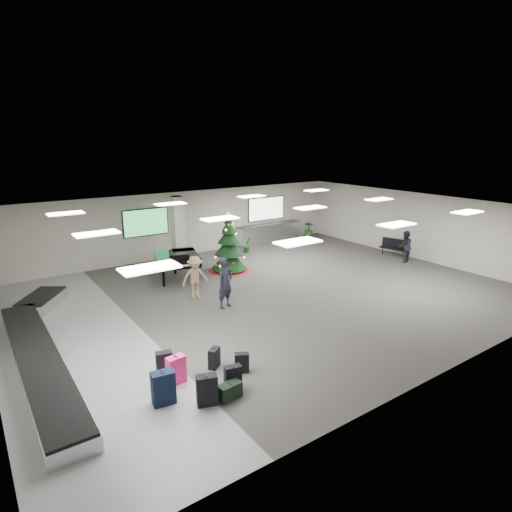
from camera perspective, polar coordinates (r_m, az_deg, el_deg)
ground at (r=16.22m, az=1.56°, el=-5.21°), size 18.00×18.00×0.00m
room_envelope at (r=15.87m, az=-0.93°, el=3.11°), size 18.02×14.02×3.21m
baggage_carousel at (r=13.37m, az=-26.92°, el=-10.72°), size 2.28×9.71×0.43m
service_counter at (r=24.06m, az=1.78°, el=3.05°), size 4.05×0.65×1.08m
suitcase_0 at (r=9.96m, az=-6.56°, el=-17.34°), size 0.52×0.40×0.74m
suitcase_1 at (r=10.44m, az=-3.11°, el=-15.90°), size 0.43×0.29×0.63m
pink_suitcase at (r=10.82m, az=-10.60°, el=-14.69°), size 0.47×0.30×0.72m
suitcase_3 at (r=11.36m, az=-5.59°, el=-13.38°), size 0.40×0.37×0.55m
navy_suitcase at (r=10.13m, az=-12.25°, el=-16.80°), size 0.54×0.36×0.80m
green_duffel at (r=10.21m, az=-3.54°, el=-17.52°), size 0.58×0.34×0.39m
suitcase_7 at (r=11.12m, az=-1.90°, el=-14.03°), size 0.41×0.35×0.54m
suitcase_8 at (r=11.28m, az=-12.14°, el=-13.75°), size 0.44×0.32×0.61m
christmas_tree at (r=18.94m, az=-3.64°, el=0.71°), size 1.87×1.87×2.66m
grand_piano at (r=17.98m, az=-10.47°, el=-0.39°), size 2.21×2.56×1.25m
bench at (r=22.58m, az=17.97°, el=1.26°), size 0.80×1.39×0.84m
traveler_a at (r=14.82m, az=-4.12°, el=-3.58°), size 0.76×0.61×1.81m
traveler_b at (r=15.84m, az=-8.10°, el=-2.82°), size 1.11×0.74×1.60m
traveler_bench at (r=21.45m, az=19.24°, el=1.19°), size 0.92×0.86×1.50m
potted_plant_left at (r=22.05m, az=-1.24°, el=1.48°), size 0.55×0.53×0.78m
potted_plant_right at (r=25.72m, az=7.06°, el=3.55°), size 0.71×0.71×0.90m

